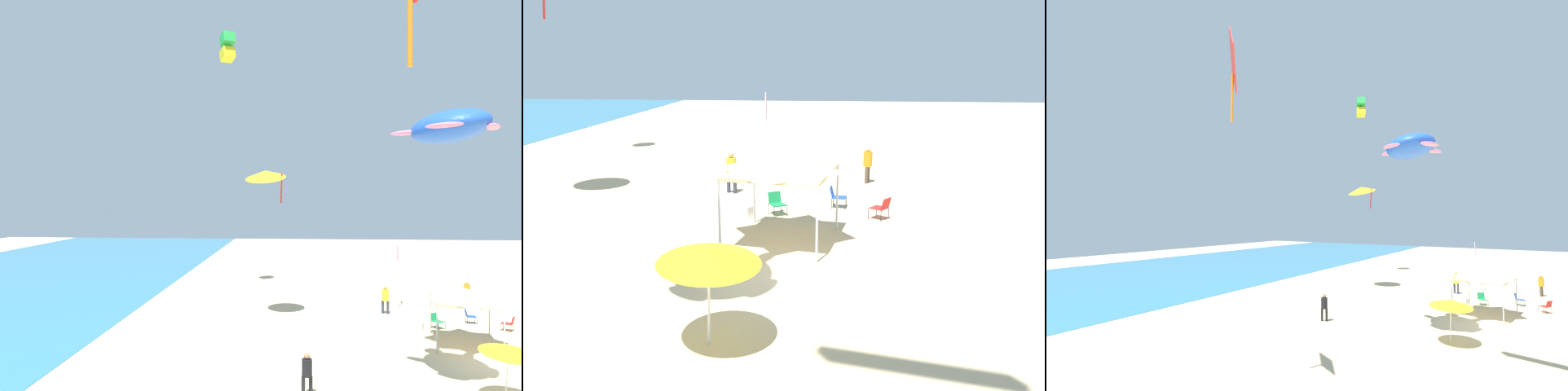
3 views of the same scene
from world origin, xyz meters
TOP-DOWN VIEW (x-y plane):
  - ground at (0.00, 0.00)m, footprint 120.00×120.00m
  - canopy_tent at (2.95, 0.44)m, footprint 3.74×3.52m
  - beach_umbrella at (-3.78, 1.21)m, footprint 2.06×2.06m
  - folding_chair_facing_ocean at (5.93, 0.93)m, footprint 0.80×0.76m
  - folding_chair_right_of_tent at (7.12, -1.27)m, footprint 0.60×0.68m
  - folding_chair_left_of_tent at (5.62, -2.89)m, footprint 0.79×0.81m
  - cooler_box at (5.57, 2.07)m, footprint 0.66×0.74m
  - banner_flag at (11.10, 1.93)m, footprint 0.36×0.06m
  - person_watching_sky at (9.05, 3.18)m, footprint 0.43×0.45m
  - person_beachcomber at (-3.62, 8.41)m, footprint 0.38×0.42m
  - person_by_tent at (11.55, -2.71)m, footprint 0.45×0.41m
  - kite_box_green at (15.28, 14.11)m, footprint 1.49×1.41m
  - kite_turtle_blue at (-3.26, 3.18)m, footprint 4.20×3.88m
  - kite_delta_yellow at (7.26, 10.65)m, footprint 2.95×2.93m

SIDE VIEW (x-z plane):
  - ground at x=0.00m, z-range -0.10..0.00m
  - cooler_box at x=5.57m, z-range 0.00..0.40m
  - folding_chair_facing_ocean at x=5.93m, z-range 0.06..0.88m
  - folding_chair_right_of_tent at x=7.12m, z-range 0.06..0.88m
  - folding_chair_left_of_tent at x=5.62m, z-range 0.06..0.88m
  - person_beachcomber at x=-3.62m, z-range 0.14..1.75m
  - person_by_tent at x=11.55m, z-range 0.15..1.87m
  - person_watching_sky at x=9.05m, z-range 0.16..1.95m
  - beach_umbrella at x=-3.78m, z-range 0.84..3.06m
  - banner_flag at x=11.10m, z-range 0.41..4.55m
  - canopy_tent at x=2.95m, z-range 1.08..3.92m
  - kite_delta_yellow at x=7.26m, z-range 7.59..9.89m
  - kite_turtle_blue at x=-3.26m, z-range 9.20..10.80m
  - kite_box_green at x=15.28m, z-range 17.91..20.19m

